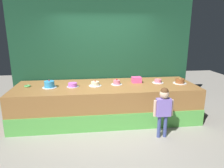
# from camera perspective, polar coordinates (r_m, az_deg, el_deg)

# --- Properties ---
(ground_plane) EXTENTS (12.00, 12.00, 0.00)m
(ground_plane) POSITION_cam_1_polar(r_m,az_deg,el_deg) (4.47, -0.73, -12.83)
(ground_plane) COLOR gray
(stage_platform) EXTENTS (4.19, 1.36, 0.82)m
(stage_platform) POSITION_cam_1_polar(r_m,az_deg,el_deg) (4.91, -1.62, -4.99)
(stage_platform) COLOR #9E6B38
(stage_platform) RESTS_ON ground_plane
(curtain_backdrop) EXTENTS (4.63, 0.08, 3.12)m
(curtain_backdrop) POSITION_cam_1_polar(r_m,az_deg,el_deg) (5.42, -2.51, 9.36)
(curtain_backdrop) COLOR #19472D
(curtain_backdrop) RESTS_ON ground_plane
(child_figure) EXTENTS (0.39, 0.18, 1.02)m
(child_figure) POSITION_cam_1_polar(r_m,az_deg,el_deg) (4.09, 14.08, -5.86)
(child_figure) COLOR #3F4C8C
(child_figure) RESTS_ON ground_plane
(pink_box) EXTENTS (0.23, 0.18, 0.14)m
(pink_box) POSITION_cam_1_polar(r_m,az_deg,el_deg) (5.05, 6.81, 1.18)
(pink_box) COLOR #F0529B
(pink_box) RESTS_ON stage_platform
(donut) EXTENTS (0.14, 0.14, 0.04)m
(donut) POSITION_cam_1_polar(r_m,az_deg,el_deg) (5.03, -22.39, -0.52)
(donut) COLOR #59B259
(donut) RESTS_ON stage_platform
(cake_far_left) EXTENTS (0.32, 0.32, 0.18)m
(cake_far_left) POSITION_cam_1_polar(r_m,az_deg,el_deg) (4.78, -16.95, -0.14)
(cake_far_left) COLOR silver
(cake_far_left) RESTS_ON stage_platform
(cake_left) EXTENTS (0.27, 0.27, 0.09)m
(cake_left) POSITION_cam_1_polar(r_m,az_deg,el_deg) (4.73, -10.85, -0.26)
(cake_left) COLOR silver
(cake_left) RESTS_ON stage_platform
(cake_center_left) EXTENTS (0.29, 0.29, 0.13)m
(cake_center_left) POSITION_cam_1_polar(r_m,az_deg,el_deg) (4.74, -4.70, 0.01)
(cake_center_left) COLOR white
(cake_center_left) RESTS_ON stage_platform
(cake_center_right) EXTENTS (0.26, 0.26, 0.14)m
(cake_center_right) POSITION_cam_1_polar(r_m,az_deg,el_deg) (4.84, 1.30, 0.39)
(cake_center_right) COLOR white
(cake_center_right) RESTS_ON stage_platform
(cake_right) EXTENTS (0.27, 0.27, 0.13)m
(cake_right) POSITION_cam_1_polar(r_m,az_deg,el_deg) (5.11, 12.59, 0.75)
(cake_right) COLOR white
(cake_right) RESTS_ON stage_platform
(cake_far_right) EXTENTS (0.32, 0.32, 0.14)m
(cake_far_right) POSITION_cam_1_polar(r_m,az_deg,el_deg) (5.21, 18.28, 0.73)
(cake_far_right) COLOR white
(cake_far_right) RESTS_ON stage_platform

